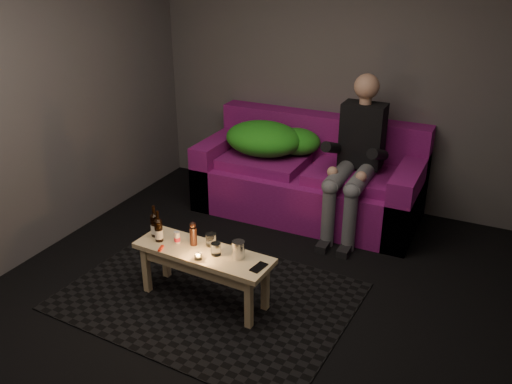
% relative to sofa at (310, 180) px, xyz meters
% --- Properties ---
extents(floor, '(4.50, 4.50, 0.00)m').
position_rel_sofa_xyz_m(floor, '(0.15, -1.82, -0.34)').
color(floor, black).
rests_on(floor, ground).
extents(room, '(4.50, 4.50, 4.50)m').
position_rel_sofa_xyz_m(room, '(0.15, -1.35, 1.30)').
color(room, silver).
rests_on(room, ground).
extents(rug, '(2.22, 1.67, 0.01)m').
position_rel_sofa_xyz_m(rug, '(-0.16, -1.76, -0.33)').
color(rug, black).
rests_on(rug, floor).
extents(sofa, '(2.17, 0.98, 0.93)m').
position_rel_sofa_xyz_m(sofa, '(0.00, 0.00, 0.00)').
color(sofa, '#730F61').
rests_on(sofa, floor).
extents(green_blanket, '(0.96, 0.65, 0.33)m').
position_rel_sofa_xyz_m(green_blanket, '(-0.44, -0.01, 0.37)').
color(green_blanket, green).
rests_on(green_blanket, sofa).
extents(person, '(0.39, 0.90, 1.45)m').
position_rel_sofa_xyz_m(person, '(0.50, -0.18, 0.41)').
color(person, black).
rests_on(person, sofa).
extents(coffee_table, '(1.08, 0.40, 0.44)m').
position_rel_sofa_xyz_m(coffee_table, '(-0.16, -1.81, 0.02)').
color(coffee_table, '#E8B888').
rests_on(coffee_table, rug).
extents(beer_bottle_a, '(0.06, 0.06, 0.26)m').
position_rel_sofa_xyz_m(beer_bottle_a, '(-0.61, -1.77, 0.19)').
color(beer_bottle_a, black).
rests_on(beer_bottle_a, coffee_table).
extents(beer_bottle_b, '(0.06, 0.06, 0.25)m').
position_rel_sofa_xyz_m(beer_bottle_b, '(-0.54, -1.82, 0.19)').
color(beer_bottle_b, black).
rests_on(beer_bottle_b, coffee_table).
extents(salt_shaker, '(0.05, 0.05, 0.09)m').
position_rel_sofa_xyz_m(salt_shaker, '(-0.40, -1.79, 0.14)').
color(salt_shaker, silver).
rests_on(salt_shaker, coffee_table).
extents(pepper_mill, '(0.07, 0.07, 0.14)m').
position_rel_sofa_xyz_m(pepper_mill, '(-0.27, -1.77, 0.17)').
color(pepper_mill, black).
rests_on(pepper_mill, coffee_table).
extents(tumbler_back, '(0.09, 0.09, 0.09)m').
position_rel_sofa_xyz_m(tumbler_back, '(-0.15, -1.71, 0.14)').
color(tumbler_back, white).
rests_on(tumbler_back, coffee_table).
extents(tealight, '(0.06, 0.06, 0.04)m').
position_rel_sofa_xyz_m(tealight, '(-0.13, -1.93, 0.12)').
color(tealight, white).
rests_on(tealight, coffee_table).
extents(tumbler_front, '(0.09, 0.09, 0.09)m').
position_rel_sofa_xyz_m(tumbler_front, '(-0.05, -1.82, 0.14)').
color(tumbler_front, white).
rests_on(tumbler_front, coffee_table).
extents(steel_cup, '(0.11, 0.11, 0.13)m').
position_rel_sofa_xyz_m(steel_cup, '(0.12, -1.78, 0.16)').
color(steel_cup, '#B7B9BE').
rests_on(steel_cup, coffee_table).
extents(smartphone, '(0.09, 0.15, 0.01)m').
position_rel_sofa_xyz_m(smartphone, '(0.31, -1.84, 0.10)').
color(smartphone, black).
rests_on(smartphone, coffee_table).
extents(red_lighter, '(0.04, 0.08, 0.01)m').
position_rel_sofa_xyz_m(red_lighter, '(-0.46, -1.93, 0.10)').
color(red_lighter, red).
rests_on(red_lighter, coffee_table).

